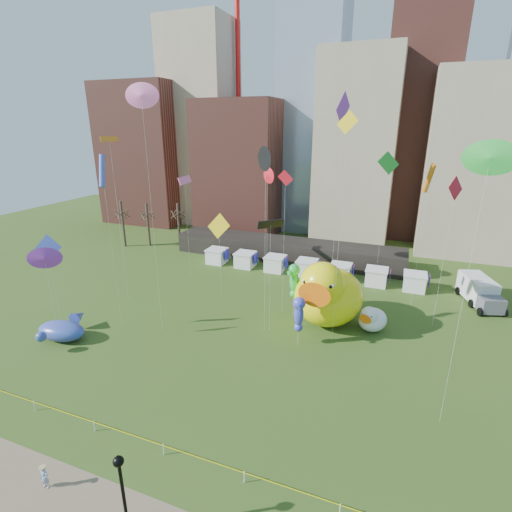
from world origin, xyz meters
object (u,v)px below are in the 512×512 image
at_px(seahorse_purple, 299,312).
at_px(whale_inflatable, 63,329).
at_px(lamppost, 122,487).
at_px(woman, 45,478).
at_px(box_truck, 479,291).
at_px(small_duck, 372,319).
at_px(big_duck, 327,294).
at_px(seahorse_green, 294,278).

height_order(seahorse_purple, whale_inflatable, seahorse_purple).
bearing_deg(seahorse_purple, lamppost, -109.22).
distance_m(lamppost, woman, 7.11).
distance_m(whale_inflatable, woman, 19.11).
height_order(seahorse_purple, box_truck, seahorse_purple).
xyz_separation_m(small_duck, seahorse_purple, (-6.73, -5.77, 2.37)).
relative_size(big_duck, small_duck, 2.42).
relative_size(lamppost, woman, 3.53).
distance_m(seahorse_green, woman, 29.18).
height_order(small_duck, whale_inflatable, small_duck).
bearing_deg(small_duck, lamppost, -92.64).
distance_m(lamppost, box_truck, 45.73).
relative_size(big_duck, seahorse_green, 1.68).
bearing_deg(whale_inflatable, seahorse_green, 26.63).
distance_m(seahorse_green, box_truck, 24.18).
relative_size(whale_inflatable, box_truck, 0.86).
bearing_deg(box_truck, seahorse_green, -168.27).
relative_size(seahorse_purple, lamppost, 0.98).
bearing_deg(seahorse_green, box_truck, 46.48).
xyz_separation_m(big_duck, seahorse_green, (-4.04, 0.68, 1.03)).
xyz_separation_m(small_duck, lamppost, (-10.38, -27.76, 1.93)).
distance_m(seahorse_purple, whale_inflatable, 24.81).
relative_size(seahorse_purple, woman, 3.45).
height_order(big_duck, lamppost, big_duck).
xyz_separation_m(big_duck, lamppost, (-5.42, -27.53, -0.32)).
bearing_deg(woman, small_duck, 49.94).
relative_size(big_duck, woman, 6.92).
distance_m(seahorse_green, seahorse_purple, 6.68).
bearing_deg(small_duck, whale_inflatable, -138.07).
bearing_deg(whale_inflatable, box_truck, 24.55).
xyz_separation_m(small_duck, woman, (-17.00, -27.34, -0.64)).
bearing_deg(seahorse_purple, small_duck, 30.80).
xyz_separation_m(lamppost, woman, (-6.62, 0.42, -2.57)).
bearing_deg(box_truck, lamppost, -136.61).
bearing_deg(big_duck, whale_inflatable, -146.69).
relative_size(whale_inflatable, woman, 4.35).
relative_size(small_duck, woman, 2.86).
bearing_deg(lamppost, box_truck, 60.74).
distance_m(big_duck, whale_inflatable, 28.57).
height_order(lamppost, box_truck, lamppost).
distance_m(seahorse_purple, lamppost, 22.30).
bearing_deg(seahorse_purple, box_truck, 33.94).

